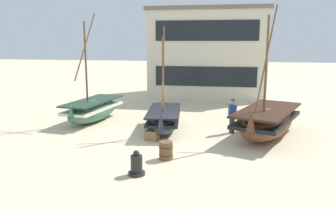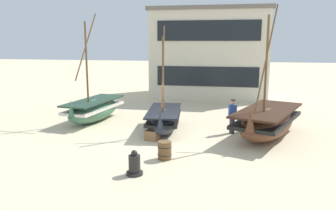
{
  "view_description": "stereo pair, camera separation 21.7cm",
  "coord_description": "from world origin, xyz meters",
  "px_view_note": "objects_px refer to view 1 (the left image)",
  "views": [
    {
      "loc": [
        2.87,
        -14.87,
        4.47
      ],
      "look_at": [
        0.0,
        1.0,
        1.4
      ],
      "focal_mm": 36.2,
      "sensor_mm": 36.0,
      "label": 1
    },
    {
      "loc": [
        3.09,
        -14.83,
        4.47
      ],
      "look_at": [
        0.0,
        1.0,
        1.4
      ],
      "focal_mm": 36.2,
      "sensor_mm": 36.0,
      "label": 2
    }
  ],
  "objects_px": {
    "capstan_winch": "(137,165)",
    "fishing_boat_far_right": "(93,109)",
    "wooden_barrel": "(166,150)",
    "harbor_building_main": "(208,53)",
    "fisherman_by_hull": "(232,116)",
    "cargo_crate": "(152,135)",
    "fishing_boat_centre_large": "(267,121)",
    "fishing_boat_near_left": "(164,119)"
  },
  "relations": [
    {
      "from": "fisherman_by_hull",
      "to": "fishing_boat_near_left",
      "type": "bearing_deg",
      "value": -175.83
    },
    {
      "from": "harbor_building_main",
      "to": "fishing_boat_centre_large",
      "type": "bearing_deg",
      "value": -73.43
    },
    {
      "from": "fishing_boat_centre_large",
      "to": "fishing_boat_far_right",
      "type": "relative_size",
      "value": 1.03
    },
    {
      "from": "fishing_boat_centre_large",
      "to": "capstan_winch",
      "type": "distance_m",
      "value": 7.33
    },
    {
      "from": "fishing_boat_far_right",
      "to": "wooden_barrel",
      "type": "xyz_separation_m",
      "value": [
        5.18,
        -5.41,
        -0.32
      ]
    },
    {
      "from": "fishing_boat_far_right",
      "to": "cargo_crate",
      "type": "bearing_deg",
      "value": -36.25
    },
    {
      "from": "fishing_boat_far_right",
      "to": "cargo_crate",
      "type": "xyz_separation_m",
      "value": [
        4.1,
        -3.0,
        -0.44
      ]
    },
    {
      "from": "harbor_building_main",
      "to": "fishing_boat_far_right",
      "type": "bearing_deg",
      "value": -118.7
    },
    {
      "from": "fishing_boat_centre_large",
      "to": "fisherman_by_hull",
      "type": "distance_m",
      "value": 1.66
    },
    {
      "from": "fishing_boat_near_left",
      "to": "capstan_winch",
      "type": "distance_m",
      "value": 5.72
    },
    {
      "from": "fisherman_by_hull",
      "to": "harbor_building_main",
      "type": "distance_m",
      "value": 12.03
    },
    {
      "from": "wooden_barrel",
      "to": "cargo_crate",
      "type": "bearing_deg",
      "value": 114.21
    },
    {
      "from": "fishing_boat_centre_large",
      "to": "capstan_winch",
      "type": "relative_size",
      "value": 7.07
    },
    {
      "from": "capstan_winch",
      "to": "wooden_barrel",
      "type": "xyz_separation_m",
      "value": [
        0.7,
        1.69,
        0.01
      ]
    },
    {
      "from": "fishing_boat_centre_large",
      "to": "cargo_crate",
      "type": "distance_m",
      "value": 5.39
    },
    {
      "from": "fishing_boat_centre_large",
      "to": "harbor_building_main",
      "type": "height_order",
      "value": "harbor_building_main"
    },
    {
      "from": "fishing_boat_near_left",
      "to": "harbor_building_main",
      "type": "distance_m",
      "value": 12.23
    },
    {
      "from": "fishing_boat_far_right",
      "to": "wooden_barrel",
      "type": "bearing_deg",
      "value": -46.25
    },
    {
      "from": "fishing_boat_far_right",
      "to": "fishing_boat_centre_large",
      "type": "bearing_deg",
      "value": -9.59
    },
    {
      "from": "fishing_boat_near_left",
      "to": "fisherman_by_hull",
      "type": "bearing_deg",
      "value": 4.17
    },
    {
      "from": "fishing_boat_centre_large",
      "to": "wooden_barrel",
      "type": "bearing_deg",
      "value": -136.79
    },
    {
      "from": "fishing_boat_far_right",
      "to": "fisherman_by_hull",
      "type": "xyz_separation_m",
      "value": [
        7.67,
        -1.14,
        0.16
      ]
    },
    {
      "from": "fishing_boat_near_left",
      "to": "cargo_crate",
      "type": "height_order",
      "value": "fishing_boat_near_left"
    },
    {
      "from": "fishing_boat_near_left",
      "to": "harbor_building_main",
      "type": "relative_size",
      "value": 0.55
    },
    {
      "from": "wooden_barrel",
      "to": "harbor_building_main",
      "type": "height_order",
      "value": "harbor_building_main"
    },
    {
      "from": "capstan_winch",
      "to": "fishing_boat_far_right",
      "type": "bearing_deg",
      "value": 122.29
    },
    {
      "from": "fishing_boat_far_right",
      "to": "harbor_building_main",
      "type": "relative_size",
      "value": 0.64
    },
    {
      "from": "capstan_winch",
      "to": "cargo_crate",
      "type": "height_order",
      "value": "capstan_winch"
    },
    {
      "from": "fishing_boat_far_right",
      "to": "fisherman_by_hull",
      "type": "height_order",
      "value": "fishing_boat_far_right"
    },
    {
      "from": "cargo_crate",
      "to": "harbor_building_main",
      "type": "bearing_deg",
      "value": 83.18
    },
    {
      "from": "fishing_boat_far_right",
      "to": "wooden_barrel",
      "type": "distance_m",
      "value": 7.5
    },
    {
      "from": "capstan_winch",
      "to": "harbor_building_main",
      "type": "bearing_deg",
      "value": 86.02
    },
    {
      "from": "capstan_winch",
      "to": "fishing_boat_near_left",
      "type": "bearing_deg",
      "value": 91.62
    },
    {
      "from": "fishing_boat_centre_large",
      "to": "harbor_building_main",
      "type": "relative_size",
      "value": 0.65
    },
    {
      "from": "fishing_boat_near_left",
      "to": "harbor_building_main",
      "type": "height_order",
      "value": "harbor_building_main"
    },
    {
      "from": "fisherman_by_hull",
      "to": "cargo_crate",
      "type": "relative_size",
      "value": 3.05
    },
    {
      "from": "fisherman_by_hull",
      "to": "cargo_crate",
      "type": "bearing_deg",
      "value": -152.47
    },
    {
      "from": "fisherman_by_hull",
      "to": "capstan_winch",
      "type": "xyz_separation_m",
      "value": [
        -3.19,
        -5.96,
        -0.5
      ]
    },
    {
      "from": "fishing_boat_near_left",
      "to": "fishing_boat_centre_large",
      "type": "height_order",
      "value": "fishing_boat_centre_large"
    },
    {
      "from": "fisherman_by_hull",
      "to": "capstan_winch",
      "type": "height_order",
      "value": "fisherman_by_hull"
    },
    {
      "from": "fishing_boat_far_right",
      "to": "capstan_winch",
      "type": "bearing_deg",
      "value": -57.71
    },
    {
      "from": "fishing_boat_near_left",
      "to": "capstan_winch",
      "type": "height_order",
      "value": "fishing_boat_near_left"
    }
  ]
}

